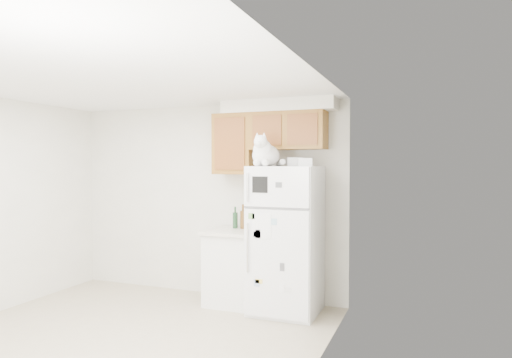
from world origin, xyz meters
The scene contains 9 objects.
ground_plane centered at (0.00, 0.00, -0.01)m, with size 3.80×4.00×0.01m, color tan.
room_shell centered at (0.12, 0.24, 1.67)m, with size 3.84×4.04×2.52m.
refrigerator centered at (1.24, 1.61, 0.85)m, with size 0.76×0.78×1.70m.
base_counter centered at (0.55, 1.68, 0.46)m, with size 0.64×0.64×0.92m.
cat centered at (1.05, 1.41, 1.84)m, with size 0.37×0.54×0.38m.
storage_box_back centered at (1.32, 1.68, 1.75)m, with size 0.18×0.13×0.10m, color white.
storage_box_front centered at (1.50, 1.48, 1.74)m, with size 0.15×0.11×0.09m, color white.
bottle_green centered at (0.51, 1.80, 1.06)m, with size 0.06×0.06×0.27m, color #19381E, non-canonical shape.
bottle_amber centered at (0.61, 1.81, 1.07)m, with size 0.07×0.07×0.30m, color #593814, non-canonical shape.
Camera 1 is at (2.81, -3.42, 1.72)m, focal length 32.00 mm.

